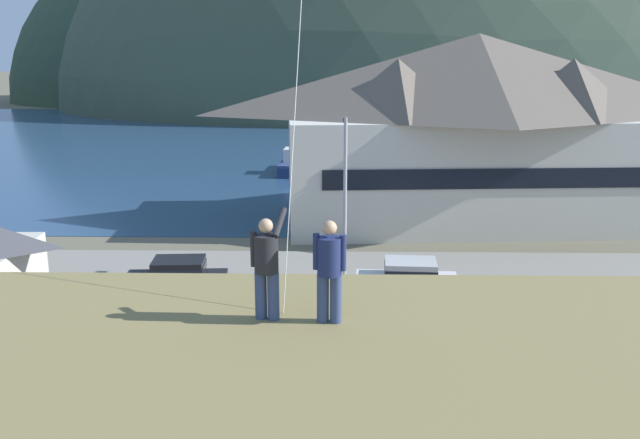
# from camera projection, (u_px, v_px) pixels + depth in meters

# --- Properties ---
(ground_plane) EXTENTS (600.00, 600.00, 0.00)m
(ground_plane) POSITION_uv_depth(u_px,v_px,m) (328.00, 390.00, 21.90)
(ground_plane) COLOR #66604C
(parking_lot_pad) EXTENTS (40.00, 20.00, 0.10)m
(parking_lot_pad) POSITION_uv_depth(u_px,v_px,m) (329.00, 327.00, 26.75)
(parking_lot_pad) COLOR gray
(parking_lot_pad) RESTS_ON ground
(bay_water) EXTENTS (360.00, 84.00, 0.03)m
(bay_water) POSITION_uv_depth(u_px,v_px,m) (333.00, 141.00, 80.15)
(bay_water) COLOR navy
(bay_water) RESTS_ON ground
(far_hill_west_ridge) EXTENTS (91.92, 48.35, 71.37)m
(far_hill_west_ridge) POSITION_uv_depth(u_px,v_px,m) (242.00, 101.00, 140.53)
(far_hill_west_ridge) COLOR #334733
(far_hill_west_ridge) RESTS_ON ground
(far_hill_east_peak) EXTENTS (121.82, 73.52, 90.64)m
(far_hill_east_peak) POSITION_uv_depth(u_px,v_px,m) (400.00, 107.00, 126.52)
(far_hill_east_peak) COLOR #42513D
(far_hill_east_peak) RESTS_ON ground
(harbor_lodge) EXTENTS (24.58, 13.28, 11.26)m
(harbor_lodge) POSITION_uv_depth(u_px,v_px,m) (475.00, 123.00, 42.08)
(harbor_lodge) COLOR beige
(harbor_lodge) RESTS_ON ground
(wharf_dock) EXTENTS (3.20, 15.44, 0.70)m
(wharf_dock) POSITION_uv_depth(u_px,v_px,m) (333.00, 174.00, 57.34)
(wharf_dock) COLOR #70604C
(wharf_dock) RESTS_ON ground
(moored_boat_wharfside) EXTENTS (2.41, 6.64, 2.16)m
(moored_boat_wharfside) POSITION_uv_depth(u_px,v_px,m) (294.00, 164.00, 59.86)
(moored_boat_wharfside) COLOR navy
(moored_boat_wharfside) RESTS_ON ground
(moored_boat_outer_mooring) EXTENTS (2.05, 5.59, 2.16)m
(moored_boat_outer_mooring) POSITION_uv_depth(u_px,v_px,m) (373.00, 173.00, 55.79)
(moored_boat_outer_mooring) COLOR #23564C
(moored_boat_outer_mooring) RESTS_ON ground
(parked_car_corner_spot) EXTENTS (4.34, 2.33, 1.82)m
(parked_car_corner_spot) POSITION_uv_depth(u_px,v_px,m) (81.00, 360.00, 21.55)
(parked_car_corner_spot) COLOR black
(parked_car_corner_spot) RESTS_ON parking_lot_pad
(parked_car_front_row_red) EXTENTS (4.27, 2.20, 1.82)m
(parked_car_front_row_red) POSITION_uv_depth(u_px,v_px,m) (299.00, 346.00, 22.59)
(parked_car_front_row_red) COLOR red
(parked_car_front_row_red) RESTS_ON parking_lot_pad
(parked_car_front_row_silver) EXTENTS (4.31, 2.28, 1.82)m
(parked_car_front_row_silver) POSITION_uv_depth(u_px,v_px,m) (177.00, 279.00, 29.12)
(parked_car_front_row_silver) COLOR black
(parked_car_front_row_silver) RESTS_ON parking_lot_pad
(parked_car_lone_by_shed) EXTENTS (4.31, 2.26, 1.82)m
(parked_car_lone_by_shed) POSITION_uv_depth(u_px,v_px,m) (408.00, 280.00, 28.93)
(parked_car_lone_by_shed) COLOR silver
(parked_car_lone_by_shed) RESTS_ON parking_lot_pad
(parking_light_pole) EXTENTS (0.24, 0.78, 7.39)m
(parking_light_pole) POSITION_uv_depth(u_px,v_px,m) (345.00, 189.00, 31.10)
(parking_light_pole) COLOR #ADADB2
(parking_light_pole) RESTS_ON parking_lot_pad
(person_kite_flyer) EXTENTS (0.60, 0.62, 1.86)m
(person_kite_flyer) POSITION_uv_depth(u_px,v_px,m) (267.00, 265.00, 11.57)
(person_kite_flyer) COLOR #384770
(person_kite_flyer) RESTS_ON grassy_hill_foreground
(person_companion) EXTENTS (0.55, 0.40, 1.74)m
(person_companion) POSITION_uv_depth(u_px,v_px,m) (329.00, 268.00, 11.44)
(person_companion) COLOR #384770
(person_companion) RESTS_ON grassy_hill_foreground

